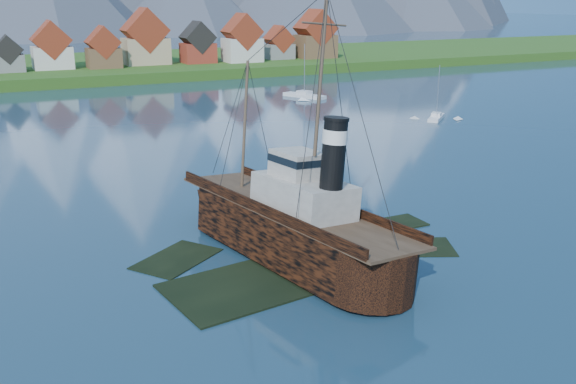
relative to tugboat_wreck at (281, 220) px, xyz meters
name	(u,v)px	position (x,y,z in m)	size (l,w,h in m)	color
ground	(292,265)	(-0.61, -3.48, -3.17)	(1400.00, 1400.00, 0.00)	#193346
shoal	(299,257)	(1.16, -1.33, -3.52)	(31.71, 21.24, 1.14)	black
shore_bank	(55,73)	(-0.61, 166.52, -3.17)	(600.00, 80.00, 3.20)	#254E16
seawall	(73,88)	(-0.61, 128.52, -3.17)	(600.00, 2.50, 2.00)	#3F3D38
tugboat_wreck	(281,220)	(0.00, 0.00, 0.00)	(7.41, 31.92, 25.29)	black
sailboat_d	(436,118)	(57.45, 48.78, -2.91)	(7.42, 6.95, 11.11)	silver
sailboat_e	(304,96)	(47.16, 85.94, -2.88)	(7.08, 11.61, 13.23)	silver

